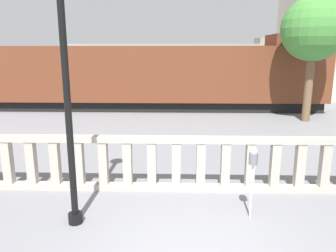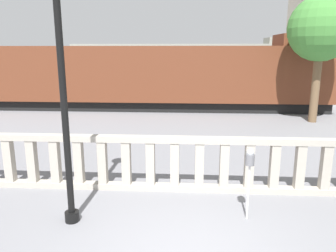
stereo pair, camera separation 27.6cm
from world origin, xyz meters
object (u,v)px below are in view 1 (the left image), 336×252
Objects in this scene: lamppost at (63,39)px; parking_meter at (253,162)px; train_near at (146,77)px; train_far at (177,63)px; tree_left at (314,30)px.

lamppost is 4.09m from parking_meter.
train_far is (1.64, 15.39, 0.19)m from train_near.
lamppost is at bearing -90.85° from train_near.
train_near reaches higher than parking_meter.
parking_meter is 10.76m from tree_left.
parking_meter is at bearing -75.26° from train_near.
tree_left reaches higher than train_near.
train_far reaches higher than parking_meter.
train_near is at bearing 159.42° from tree_left.
lamppost reaches higher than parking_meter.
train_near is at bearing 89.15° from lamppost.
tree_left reaches higher than train_far.
tree_left is (4.56, 9.28, 2.98)m from parking_meter.
lamppost is 28.00m from train_far.
parking_meter is at bearing -116.17° from tree_left.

